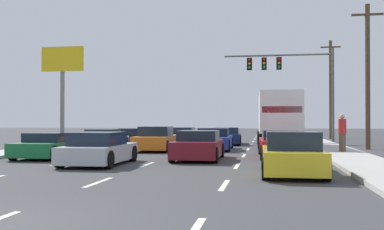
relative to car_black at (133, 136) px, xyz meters
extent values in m
plane|color=#3D3D3F|center=(5.22, -1.08, -0.52)|extent=(140.00, 140.00, 0.00)
cube|color=#B2AFA8|center=(13.31, -6.08, -0.45)|extent=(2.27, 80.00, 0.14)
cube|color=#B2AFA8|center=(-2.86, -6.08, -0.45)|extent=(2.27, 80.00, 0.14)
cube|color=silver|center=(1.82, -15.52, -0.52)|extent=(0.14, 2.00, 0.01)
cube|color=silver|center=(1.82, -10.52, -0.52)|extent=(0.14, 2.00, 0.01)
cube|color=silver|center=(1.82, -5.52, -0.52)|extent=(0.14, 2.00, 0.01)
cube|color=silver|center=(1.82, -0.52, -0.52)|extent=(0.14, 2.00, 0.01)
cube|color=silver|center=(1.82, 4.48, -0.52)|extent=(0.14, 2.00, 0.01)
cube|color=silver|center=(1.82, 9.48, -0.52)|extent=(0.14, 2.00, 0.01)
cube|color=silver|center=(1.82, 14.48, -0.52)|extent=(0.14, 2.00, 0.01)
cube|color=silver|center=(1.82, 19.48, -0.52)|extent=(0.14, 2.00, 0.01)
cube|color=silver|center=(1.82, 24.48, -0.52)|extent=(0.14, 2.00, 0.01)
cube|color=silver|center=(5.22, -20.52, -0.52)|extent=(0.14, 2.00, 0.01)
cube|color=silver|center=(5.22, -15.52, -0.52)|extent=(0.14, 2.00, 0.01)
cube|color=silver|center=(5.22, -10.52, -0.52)|extent=(0.14, 2.00, 0.01)
cube|color=silver|center=(5.22, -5.52, -0.52)|extent=(0.14, 2.00, 0.01)
cube|color=silver|center=(5.22, -0.52, -0.52)|extent=(0.14, 2.00, 0.01)
cube|color=silver|center=(5.22, 4.48, -0.52)|extent=(0.14, 2.00, 0.01)
cube|color=silver|center=(5.22, 9.48, -0.52)|extent=(0.14, 2.00, 0.01)
cube|color=silver|center=(5.22, 14.48, -0.52)|extent=(0.14, 2.00, 0.01)
cube|color=silver|center=(5.22, 19.48, -0.52)|extent=(0.14, 2.00, 0.01)
cube|color=silver|center=(5.22, 24.48, -0.52)|extent=(0.14, 2.00, 0.01)
cube|color=silver|center=(8.62, -20.52, -0.52)|extent=(0.14, 2.00, 0.01)
cube|color=silver|center=(8.62, -15.52, -0.52)|extent=(0.14, 2.00, 0.01)
cube|color=silver|center=(8.62, -10.52, -0.52)|extent=(0.14, 2.00, 0.01)
cube|color=silver|center=(8.62, -5.52, -0.52)|extent=(0.14, 2.00, 0.01)
cube|color=silver|center=(8.62, -0.52, -0.52)|extent=(0.14, 2.00, 0.01)
cube|color=silver|center=(8.62, 4.48, -0.52)|extent=(0.14, 2.00, 0.01)
cube|color=silver|center=(8.62, 9.48, -0.52)|extent=(0.14, 2.00, 0.01)
cube|color=silver|center=(8.62, 14.48, -0.52)|extent=(0.14, 2.00, 0.01)
cube|color=silver|center=(8.62, 19.48, -0.52)|extent=(0.14, 2.00, 0.01)
cube|color=silver|center=(8.62, 24.48, -0.52)|extent=(0.14, 2.00, 0.01)
cube|color=black|center=(0.00, 0.03, -0.11)|extent=(1.94, 4.07, 0.55)
cube|color=#192333|center=(0.00, -0.11, 0.38)|extent=(1.65, 2.04, 0.42)
cylinder|color=black|center=(-0.89, 1.46, -0.20)|extent=(0.24, 0.65, 0.64)
cylinder|color=black|center=(0.79, 1.52, -0.20)|extent=(0.24, 0.65, 0.64)
cylinder|color=black|center=(-0.79, -1.45, -0.20)|extent=(0.24, 0.65, 0.64)
cylinder|color=black|center=(0.89, -1.40, -0.20)|extent=(0.24, 0.65, 0.64)
cube|color=white|center=(0.05, -6.11, -0.11)|extent=(1.95, 4.33, 0.55)
cube|color=#192333|center=(0.06, -6.43, 0.40)|extent=(1.66, 2.03, 0.47)
cylinder|color=black|center=(-0.84, -4.55, -0.20)|extent=(0.24, 0.65, 0.64)
cylinder|color=black|center=(0.85, -4.50, -0.20)|extent=(0.24, 0.65, 0.64)
cylinder|color=black|center=(-0.74, -7.73, -0.20)|extent=(0.24, 0.65, 0.64)
cylinder|color=black|center=(0.95, -7.67, -0.20)|extent=(0.24, 0.65, 0.64)
cube|color=#196B38|center=(0.10, -13.01, -0.09)|extent=(1.93, 4.57, 0.59)
cube|color=#192333|center=(0.10, -13.11, 0.40)|extent=(1.68, 2.22, 0.40)
cylinder|color=black|center=(-0.80, -11.30, -0.20)|extent=(0.23, 0.64, 0.64)
cylinder|color=black|center=(0.96, -11.28, -0.20)|extent=(0.23, 0.64, 0.64)
cylinder|color=black|center=(-0.76, -14.75, -0.20)|extent=(0.23, 0.64, 0.64)
cylinder|color=black|center=(1.00, -14.73, -0.20)|extent=(0.23, 0.64, 0.64)
cube|color=tan|center=(3.60, 0.44, -0.10)|extent=(1.99, 4.16, 0.57)
cube|color=#192333|center=(3.60, 0.50, 0.42)|extent=(1.69, 2.14, 0.47)
cylinder|color=black|center=(2.69, 1.89, -0.20)|extent=(0.25, 0.65, 0.64)
cylinder|color=black|center=(4.38, 1.97, -0.20)|extent=(0.25, 0.65, 0.64)
cylinder|color=black|center=(2.82, -1.09, -0.20)|extent=(0.25, 0.65, 0.64)
cylinder|color=black|center=(4.51, -1.02, -0.20)|extent=(0.25, 0.65, 0.64)
cube|color=orange|center=(3.62, -7.56, -0.04)|extent=(2.04, 4.55, 0.68)
cube|color=#192333|center=(3.62, -7.71, 0.56)|extent=(1.71, 1.97, 0.53)
cylinder|color=black|center=(2.68, -5.91, -0.20)|extent=(0.25, 0.65, 0.64)
cylinder|color=black|center=(4.42, -5.84, -0.20)|extent=(0.25, 0.65, 0.64)
cylinder|color=black|center=(2.82, -9.29, -0.20)|extent=(0.25, 0.65, 0.64)
cylinder|color=black|center=(4.55, -9.21, -0.20)|extent=(0.25, 0.65, 0.64)
cube|color=#B7BABF|center=(3.43, -15.79, -0.08)|extent=(1.97, 4.16, 0.61)
cube|color=#192333|center=(3.43, -15.99, 0.47)|extent=(1.70, 2.14, 0.49)
cylinder|color=black|center=(2.51, -14.30, -0.20)|extent=(0.23, 0.64, 0.64)
cylinder|color=black|center=(4.28, -14.26, -0.20)|extent=(0.23, 0.64, 0.64)
cylinder|color=black|center=(2.57, -17.32, -0.20)|extent=(0.23, 0.64, 0.64)
cylinder|color=black|center=(4.34, -17.29, -0.20)|extent=(0.23, 0.64, 0.64)
cube|color=#141E4C|center=(6.94, -0.19, -0.06)|extent=(2.05, 4.74, 0.64)
cube|color=#192333|center=(6.96, -0.55, 0.47)|extent=(1.72, 2.36, 0.42)
cylinder|color=black|center=(6.00, 1.55, -0.20)|extent=(0.25, 0.65, 0.64)
cylinder|color=black|center=(7.72, 1.63, -0.20)|extent=(0.25, 0.65, 0.64)
cylinder|color=black|center=(6.17, -2.00, -0.20)|extent=(0.25, 0.65, 0.64)
cylinder|color=black|center=(7.88, -1.92, -0.20)|extent=(0.25, 0.65, 0.64)
cube|color=#1E389E|center=(6.73, -6.38, -0.07)|extent=(1.98, 4.41, 0.64)
cube|color=#192333|center=(6.73, -6.40, 0.49)|extent=(1.70, 2.02, 0.48)
cylinder|color=black|center=(5.81, -4.77, -0.20)|extent=(0.23, 0.64, 0.64)
cylinder|color=black|center=(7.57, -4.73, -0.20)|extent=(0.23, 0.64, 0.64)
cylinder|color=black|center=(5.88, -8.04, -0.20)|extent=(0.23, 0.64, 0.64)
cylinder|color=black|center=(7.65, -8.00, -0.20)|extent=(0.23, 0.64, 0.64)
cube|color=maroon|center=(6.82, -13.05, -0.04)|extent=(1.92, 4.19, 0.68)
cube|color=#192333|center=(6.82, -12.97, 0.51)|extent=(1.66, 2.06, 0.43)
cylinder|color=black|center=(5.93, -11.54, -0.20)|extent=(0.23, 0.64, 0.64)
cylinder|color=black|center=(7.65, -11.51, -0.20)|extent=(0.23, 0.64, 0.64)
cylinder|color=black|center=(5.99, -14.59, -0.20)|extent=(0.23, 0.64, 0.64)
cylinder|color=black|center=(7.71, -14.56, -0.20)|extent=(0.23, 0.64, 0.64)
cube|color=white|center=(10.44, -3.68, 1.64)|extent=(2.57, 6.82, 2.42)
cube|color=red|center=(10.53, -7.04, 1.76)|extent=(2.16, 0.10, 0.36)
cube|color=slate|center=(10.32, 0.74, 0.85)|extent=(2.35, 2.16, 2.15)
cylinder|color=black|center=(9.18, 0.71, -0.04)|extent=(0.33, 0.97, 0.96)
cylinder|color=black|center=(11.47, 0.77, -0.04)|extent=(0.33, 0.97, 0.96)
cylinder|color=black|center=(9.33, -5.06, -0.04)|extent=(0.33, 0.97, 0.96)
cylinder|color=black|center=(11.62, -5.00, -0.04)|extent=(0.33, 0.97, 0.96)
cube|color=red|center=(10.28, -11.16, -0.04)|extent=(1.91, 4.73, 0.68)
cube|color=#192333|center=(10.28, -11.32, 0.50)|extent=(1.61, 2.35, 0.41)
cylinder|color=black|center=(9.40, -9.41, -0.20)|extent=(0.24, 0.65, 0.64)
cylinder|color=black|center=(11.01, -9.35, -0.20)|extent=(0.24, 0.65, 0.64)
cylinder|color=black|center=(9.54, -12.97, -0.20)|extent=(0.24, 0.65, 0.64)
cylinder|color=black|center=(11.15, -12.91, -0.20)|extent=(0.24, 0.65, 0.64)
cube|color=yellow|center=(10.47, -17.82, -0.06)|extent=(1.83, 4.11, 0.65)
cube|color=#192333|center=(10.48, -18.10, 0.54)|extent=(1.58, 1.79, 0.54)
cylinder|color=black|center=(9.63, -16.34, -0.20)|extent=(0.23, 0.64, 0.64)
cylinder|color=black|center=(11.28, -16.32, -0.20)|extent=(0.23, 0.64, 0.64)
cylinder|color=black|center=(9.67, -19.32, -0.20)|extent=(0.23, 0.64, 0.64)
cylinder|color=black|center=(11.32, -19.30, -0.20)|extent=(0.23, 0.64, 0.64)
cylinder|color=#595B56|center=(14.78, 4.11, 3.14)|extent=(0.20, 0.20, 7.32)
cylinder|color=#595B56|center=(10.57, 4.11, 6.32)|extent=(8.42, 0.14, 0.14)
cube|color=black|center=(10.67, 4.11, 5.67)|extent=(0.40, 0.56, 0.95)
sphere|color=red|center=(10.67, 3.80, 5.97)|extent=(0.20, 0.20, 0.20)
sphere|color=orange|center=(10.67, 3.80, 5.67)|extent=(0.20, 0.20, 0.20)
sphere|color=green|center=(10.67, 3.80, 5.37)|extent=(0.20, 0.20, 0.20)
cube|color=black|center=(9.52, 4.11, 5.67)|extent=(0.40, 0.56, 0.95)
sphere|color=red|center=(9.52, 3.80, 5.97)|extent=(0.20, 0.20, 0.20)
sphere|color=orange|center=(9.52, 3.80, 5.67)|extent=(0.20, 0.20, 0.20)
sphere|color=green|center=(9.52, 3.80, 5.37)|extent=(0.20, 0.20, 0.20)
cube|color=black|center=(8.36, 4.11, 5.67)|extent=(0.40, 0.56, 0.95)
sphere|color=red|center=(8.36, 3.80, 5.97)|extent=(0.20, 0.20, 0.20)
sphere|color=orange|center=(8.36, 3.80, 5.67)|extent=(0.20, 0.20, 0.20)
sphere|color=green|center=(8.36, 3.80, 5.37)|extent=(0.20, 0.20, 0.20)
cylinder|color=brown|center=(15.52, -4.56, 3.71)|extent=(0.28, 0.28, 8.47)
cube|color=brown|center=(15.52, -4.56, 7.35)|extent=(1.80, 0.12, 0.12)
cylinder|color=brown|center=(15.51, 10.86, 4.01)|extent=(0.28, 0.28, 9.06)
cube|color=brown|center=(15.51, 10.86, 7.93)|extent=(1.80, 0.12, 0.12)
cylinder|color=slate|center=(-7.46, 3.95, 2.43)|extent=(0.36, 0.36, 5.90)
cube|color=yellow|center=(-7.46, 3.95, 6.42)|extent=(3.75, 0.20, 2.09)
cylinder|color=brown|center=(13.42, -8.76, 0.05)|extent=(0.32, 0.32, 0.86)
cylinder|color=red|center=(13.42, -8.76, 0.86)|extent=(0.38, 0.38, 0.76)
sphere|color=tan|center=(13.42, -8.76, 1.35)|extent=(0.23, 0.23, 0.23)
camera|label=1|loc=(9.70, -32.15, 1.13)|focal=42.30mm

